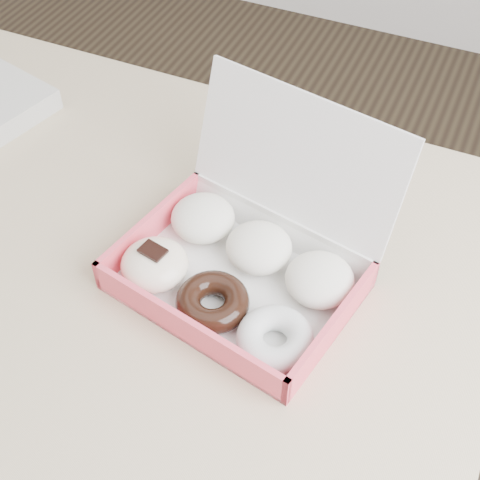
% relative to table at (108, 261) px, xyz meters
% --- Properties ---
extents(ground, '(4.00, 4.00, 0.00)m').
position_rel_table_xyz_m(ground, '(0.00, 0.00, -0.67)').
color(ground, black).
rests_on(ground, ground).
extents(table, '(1.20, 0.80, 0.75)m').
position_rel_table_xyz_m(table, '(0.00, 0.00, 0.00)').
color(table, tan).
rests_on(table, ground).
extents(donut_box, '(0.37, 0.35, 0.23)m').
position_rel_table_xyz_m(donut_box, '(0.24, -0.00, 0.12)').
color(donut_box, white).
rests_on(donut_box, table).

